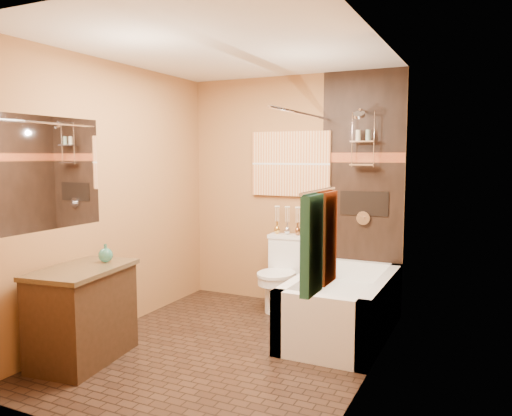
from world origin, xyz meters
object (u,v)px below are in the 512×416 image
Objects in this scene: sunset_painting at (291,164)px; toilet at (281,273)px; bathtub at (343,311)px; vanity at (83,314)px.

sunset_painting reaches higher than toilet.
sunset_painting reaches higher than bathtub.
toilet is 0.85× the size of vanity.
vanity is at bearing -120.13° from toilet.
toilet is (0.00, -0.26, -1.15)m from sunset_painting.
sunset_painting is 1.18m from toilet.
vanity is at bearing -139.88° from bathtub.
vanity is (-0.91, -1.92, -0.01)m from toilet.
bathtub is at bearing 32.37° from vanity.
bathtub is 0.95m from toilet.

